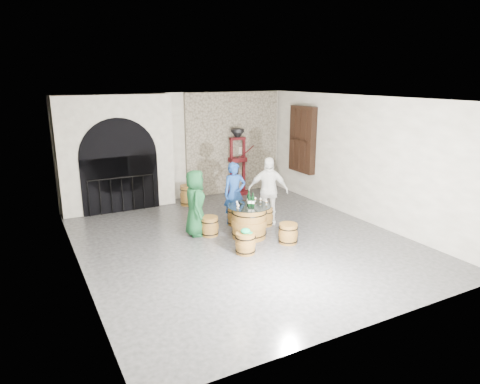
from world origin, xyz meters
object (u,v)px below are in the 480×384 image
barrel_stool_far (236,216)px  barrel_stool_near_right (288,234)px  person_green (195,203)px  wine_bottle_left (249,201)px  barrel_stool_left (209,226)px  wine_bottle_center (253,201)px  barrel_table (249,222)px  barrel_stool_right (265,216)px  barrel_stool_near_left (245,243)px  person_white (268,190)px  corking_press (238,157)px  wine_bottle_right (249,199)px  side_barrel (188,195)px  person_blue (235,194)px

barrel_stool_far → barrel_stool_near_right: size_ratio=1.00×
person_green → wine_bottle_left: (1.01, -0.78, 0.12)m
barrel_stool_left → barrel_stool_far: 0.98m
wine_bottle_left → barrel_stool_far: bearing=80.8°
person_green → wine_bottle_center: person_green is taller
barrel_table → barrel_stool_right: 0.96m
barrel_stool_left → wine_bottle_center: wine_bottle_center is taller
barrel_stool_near_left → person_white: bearing=45.3°
barrel_stool_near_right → corking_press: (0.94, 4.24, 0.99)m
wine_bottle_right → side_barrel: wine_bottle_right is taller
barrel_table → person_blue: (0.15, 1.03, 0.41)m
person_blue → wine_bottle_right: person_blue is taller
person_green → corking_press: bearing=-24.8°
barrel_table → corking_press: 3.93m
side_barrel → corking_press: corking_press is taller
barrel_stool_near_right → barrel_stool_near_left: size_ratio=1.00×
person_white → side_barrel: person_white is taller
barrel_stool_left → barrel_stool_far: size_ratio=1.00×
barrel_stool_near_right → person_white: (0.32, 1.41, 0.63)m
barrel_stool_far → person_green: (-1.17, -0.19, 0.56)m
person_white → wine_bottle_center: person_white is taller
barrel_stool_near_left → person_blue: person_blue is taller
barrel_stool_near_right → wine_bottle_left: (-0.63, 0.68, 0.68)m
person_white → wine_bottle_left: size_ratio=5.30×
wine_bottle_left → side_barrel: bearing=95.4°
barrel_table → side_barrel: (-0.32, 3.12, -0.09)m
barrel_stool_right → wine_bottle_center: (-0.72, -0.65, 0.68)m
barrel_stool_right → corking_press: bearing=75.2°
wine_bottle_left → barrel_stool_near_left: bearing=-124.3°
barrel_stool_near_right → wine_bottle_center: 1.09m
side_barrel → barrel_stool_left: bearing=-99.8°
barrel_stool_right → wine_bottle_center: wine_bottle_center is taller
person_blue → barrel_stool_right: bearing=-28.3°
barrel_stool_right → wine_bottle_left: bearing=-142.4°
person_white → wine_bottle_right: 1.04m
barrel_table → side_barrel: 3.14m
person_blue → wine_bottle_right: 0.92m
wine_bottle_center → barrel_table: bearing=117.9°
barrel_table → person_green: bearing=144.3°
barrel_stool_far → person_green: bearing=-170.6°
barrel_stool_near_right → barrel_stool_near_left: bearing=-177.1°
barrel_table → person_white: 1.24m
barrel_stool_left → wine_bottle_left: size_ratio=1.41×
person_blue → wine_bottle_left: (-0.17, -1.07, 0.11)m
barrel_table → barrel_stool_near_left: 0.96m
person_blue → wine_bottle_center: bearing=-86.1°
barrel_stool_far → wine_bottle_right: wine_bottle_right is taller
barrel_stool_left → person_green: bearing=144.3°
barrel_stool_near_left → wine_bottle_left: bearing=55.7°
person_white → wine_bottle_left: (-0.94, -0.72, 0.05)m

